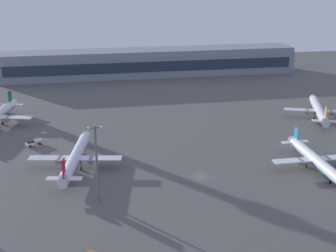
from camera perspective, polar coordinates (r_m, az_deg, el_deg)
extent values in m
plane|color=#56544F|center=(149.21, 4.17, -6.46)|extent=(416.00, 416.00, 0.00)
cube|color=gray|center=(286.62, -2.25, 7.88)|extent=(184.12, 22.00, 14.00)
cube|color=#263347|center=(275.62, -1.93, 7.55)|extent=(176.75, 0.40, 6.16)
cube|color=gray|center=(285.06, -2.27, 9.49)|extent=(184.12, 19.80, 2.40)
cylinder|color=white|center=(160.24, 18.28, -4.08)|extent=(3.50, 32.86, 3.47)
cone|color=white|center=(174.73, 15.63, -1.81)|extent=(3.12, 2.56, 3.12)
cube|color=white|center=(161.04, 18.13, -4.01)|extent=(29.21, 3.68, 0.32)
cube|color=white|center=(173.22, 15.88, -1.96)|extent=(10.04, 2.20, 0.32)
cube|color=#1984B2|center=(172.02, 16.00, -1.13)|extent=(0.28, 2.92, 5.93)
cylinder|color=slate|center=(163.64, 19.66, -4.06)|extent=(2.01, 3.29, 2.01)
cylinder|color=slate|center=(159.06, 16.50, -4.39)|extent=(2.01, 3.29, 2.01)
cube|color=#1984B2|center=(160.61, 18.25, -4.39)|extent=(3.15, 30.23, 0.33)
cylinder|color=#333338|center=(152.62, 20.03, -6.18)|extent=(0.26, 0.26, 3.24)
cylinder|color=black|center=(153.30, 19.96, -6.72)|extent=(0.37, 1.00, 1.00)
cylinder|color=#333338|center=(163.61, 18.48, -4.23)|extent=(0.26, 0.26, 3.24)
cylinder|color=black|center=(164.25, 18.42, -4.74)|extent=(0.37, 1.00, 1.00)
cylinder|color=#333338|center=(161.80, 17.22, -4.36)|extent=(0.26, 0.26, 3.24)
cylinder|color=black|center=(162.44, 17.17, -4.88)|extent=(0.37, 1.00, 1.00)
cylinder|color=silver|center=(157.07, -11.68, -3.81)|extent=(10.14, 35.84, 3.77)
cone|color=silver|center=(174.37, -10.45, -1.32)|extent=(3.95, 2.99, 3.58)
cone|color=silver|center=(140.07, -13.24, -6.94)|extent=(3.84, 3.35, 3.40)
cube|color=silver|center=(156.26, -11.75, -4.02)|extent=(31.97, 9.62, 0.35)
cube|color=silver|center=(141.62, -13.07, -6.53)|extent=(11.17, 4.31, 0.35)
cube|color=red|center=(140.60, -13.14, -5.37)|extent=(0.86, 3.18, 6.45)
cylinder|color=slate|center=(157.76, -13.68, -4.22)|extent=(2.79, 3.91, 2.18)
cylinder|color=slate|center=(155.50, -9.76, -4.29)|extent=(2.79, 3.91, 2.18)
cube|color=red|center=(157.48, -11.66, -4.16)|extent=(9.26, 32.96, 0.36)
cylinder|color=#333338|center=(168.06, -10.88, -2.81)|extent=(0.28, 0.28, 3.52)
cylinder|color=black|center=(168.73, -10.84, -3.37)|extent=(0.59, 1.15, 1.09)
cylinder|color=#333338|center=(156.03, -12.60, -4.76)|extent=(0.28, 0.28, 3.52)
cylinder|color=black|center=(156.76, -12.56, -5.34)|extent=(0.59, 1.15, 1.09)
cylinder|color=#333338|center=(155.12, -11.03, -4.79)|extent=(0.28, 0.28, 3.52)
cylinder|color=black|center=(155.85, -10.98, -5.38)|extent=(0.59, 1.15, 1.09)
cylinder|color=silver|center=(215.37, 18.65, 1.99)|extent=(14.89, 33.82, 3.65)
cone|color=silver|center=(232.83, 18.00, 3.35)|extent=(4.03, 3.32, 3.47)
cone|color=silver|center=(197.91, 19.43, 0.37)|extent=(3.99, 3.62, 3.28)
cube|color=silver|center=(214.52, 18.68, 1.86)|extent=(30.26, 13.80, 0.34)
cube|color=silver|center=(199.55, 19.35, 0.59)|extent=(10.73, 5.67, 0.34)
cube|color=orange|center=(198.94, 19.44, 1.42)|extent=(1.29, 2.99, 6.24)
cylinder|color=slate|center=(213.88, 17.27, 1.78)|extent=(3.14, 3.96, 2.11)
cylinder|color=slate|center=(215.68, 20.04, 1.61)|extent=(3.14, 3.96, 2.11)
cube|color=orange|center=(215.66, 18.62, 1.74)|extent=(13.63, 31.09, 0.35)
cylinder|color=#333338|center=(226.30, 18.20, 2.42)|extent=(0.27, 0.27, 3.41)
cylinder|color=black|center=(226.79, 18.16, 2.01)|extent=(0.71, 1.12, 1.06)
cylinder|color=#333338|center=(213.26, 18.14, 1.39)|extent=(0.27, 0.27, 3.41)
cylinder|color=black|center=(213.77, 18.09, 0.96)|extent=(0.71, 1.12, 1.06)
cylinder|color=#333338|center=(213.98, 19.25, 1.33)|extent=(0.27, 0.27, 3.41)
cylinder|color=black|center=(214.49, 19.20, 0.90)|extent=(0.71, 1.12, 1.06)
cone|color=silver|center=(224.41, -19.15, 2.70)|extent=(4.15, 3.69, 3.52)
cube|color=silver|center=(222.65, -19.35, 2.60)|extent=(11.57, 5.32, 0.36)
cube|color=#146B4C|center=(221.54, -19.47, 3.35)|extent=(1.15, 3.26, 6.69)
cylinder|color=slate|center=(205.96, -19.73, 0.88)|extent=(3.15, 4.16, 2.26)
cylinder|color=#333338|center=(208.98, -20.38, 0.81)|extent=(0.29, 0.29, 3.65)
cylinder|color=black|center=(209.54, -20.32, 0.34)|extent=(0.69, 1.20, 1.13)
cube|color=white|center=(180.68, -17.15, -2.17)|extent=(3.76, 3.50, 1.20)
cube|color=#1E232D|center=(180.34, -17.18, -1.89)|extent=(3.36, 3.17, 0.70)
cylinder|color=silver|center=(181.37, -16.37, -1.87)|extent=(4.56, 3.52, 1.80)
cylinder|color=black|center=(179.84, -17.13, -2.48)|extent=(0.94, 0.68, 0.90)
cylinder|color=black|center=(181.70, -17.37, -2.27)|extent=(0.94, 0.68, 0.90)
cylinder|color=black|center=(181.03, -16.00, -2.21)|extent=(0.94, 0.68, 0.90)
cylinder|color=black|center=(182.87, -16.25, -2.01)|extent=(0.94, 0.68, 0.90)
cylinder|color=slate|center=(130.83, -9.05, -4.85)|extent=(0.70, 0.70, 23.66)
cube|color=slate|center=(126.63, -9.32, -0.22)|extent=(4.80, 0.40, 0.40)
sphere|color=#F9EAB2|center=(126.64, -10.13, -0.27)|extent=(0.90, 0.90, 0.90)
sphere|color=#F9EAB2|center=(126.65, -8.51, -0.17)|extent=(0.90, 0.90, 0.90)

